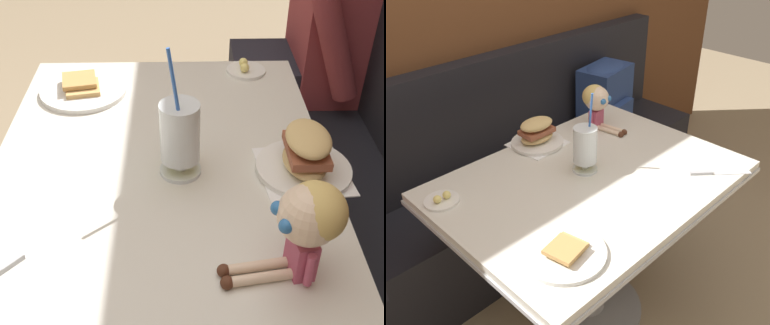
% 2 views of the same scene
% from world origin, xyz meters
% --- Properties ---
extents(wood_panel_wall, '(4.40, 0.08, 2.40)m').
position_xyz_m(wood_panel_wall, '(0.00, 1.05, 1.20)').
color(wood_panel_wall, brown).
rests_on(wood_panel_wall, ground).
extents(booth_bench, '(2.60, 0.48, 1.00)m').
position_xyz_m(booth_bench, '(0.00, 0.81, 0.33)').
color(booth_bench, black).
rests_on(booth_bench, ground).
extents(diner_table, '(1.11, 0.81, 0.74)m').
position_xyz_m(diner_table, '(0.00, 0.18, 0.54)').
color(diner_table, silver).
rests_on(diner_table, ground).
extents(toast_plate, '(0.25, 0.25, 0.04)m').
position_xyz_m(toast_plate, '(-0.36, -0.05, 0.75)').
color(toast_plate, white).
rests_on(toast_plate, diner_table).
extents(milkshake_glass, '(0.10, 0.10, 0.32)m').
position_xyz_m(milkshake_glass, '(0.02, 0.23, 0.84)').
color(milkshake_glass, silver).
rests_on(milkshake_glass, diner_table).
extents(sandwich_plate, '(0.22, 0.22, 0.12)m').
position_xyz_m(sandwich_plate, '(0.02, 0.51, 0.79)').
color(sandwich_plate, white).
rests_on(sandwich_plate, diner_table).
extents(butter_saucer, '(0.12, 0.12, 0.04)m').
position_xyz_m(butter_saucer, '(-0.47, 0.43, 0.75)').
color(butter_saucer, white).
rests_on(butter_saucer, diner_table).
extents(butter_knife, '(0.19, 0.17, 0.01)m').
position_xyz_m(butter_knife, '(0.33, -0.13, 0.74)').
color(butter_knife, silver).
rests_on(butter_knife, diner_table).
extents(seated_doll, '(0.13, 0.23, 0.20)m').
position_xyz_m(seated_doll, '(0.32, 0.45, 0.87)').
color(seated_doll, '#B74C6B').
rests_on(seated_doll, diner_table).
extents(backpack, '(0.33, 0.29, 0.41)m').
position_xyz_m(backpack, '(0.77, 0.78, 0.66)').
color(backpack, navy).
rests_on(backpack, booth_bench).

